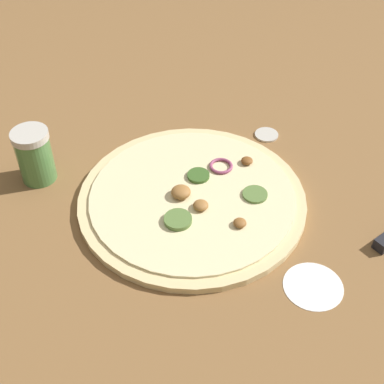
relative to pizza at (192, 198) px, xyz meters
The scene contains 5 objects.
ground_plane 0.01m from the pizza, 117.57° to the right, with size 3.00×3.00×0.00m, color brown.
pizza is the anchor object (origin of this frame).
spice_jar 0.27m from the pizza, 127.35° to the right, with size 0.06×0.06×0.10m.
loose_cap 0.23m from the pizza, 117.70° to the left, with size 0.04×0.04×0.01m.
flour_patch 0.24m from the pizza, 20.51° to the left, with size 0.08×0.08×0.00m.
Camera 1 is at (0.57, -0.26, 0.61)m, focal length 50.00 mm.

